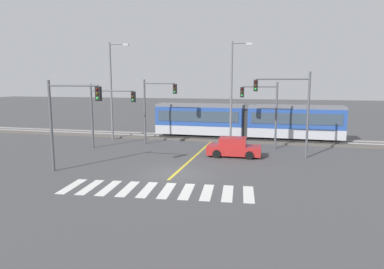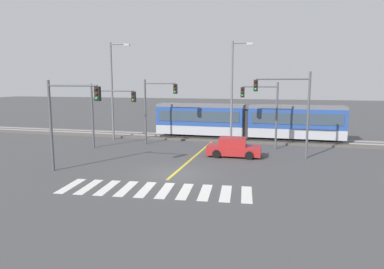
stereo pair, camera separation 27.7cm
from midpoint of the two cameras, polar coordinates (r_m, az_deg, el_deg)
name	(u,v)px [view 1 (the left image)]	position (r m, az deg, el deg)	size (l,w,h in m)	color
ground_plane	(175,174)	(22.16, -3.20, -6.57)	(200.00, 200.00, 0.00)	#474749
track_bed	(214,138)	(35.64, 3.53, -0.58)	(120.00, 4.00, 0.18)	#56514C
rail_near	(213,138)	(34.92, 3.31, -0.54)	(120.00, 0.08, 0.10)	#939399
rail_far	(216,136)	(36.32, 3.74, -0.19)	(120.00, 0.08, 0.10)	#939399
light_rail_tram	(246,120)	(34.94, 8.77, 2.39)	(18.50, 2.64, 3.43)	#B7BAC1
crosswalk_stripe_0	(72,186)	(20.79, -19.76, -8.11)	(0.56, 2.80, 0.01)	silver
crosswalk_stripe_1	(90,187)	(20.31, -16.98, -8.37)	(0.56, 2.80, 0.01)	silver
crosswalk_stripe_2	(109,188)	(19.88, -14.07, -8.62)	(0.56, 2.80, 0.01)	silver
crosswalk_stripe_3	(128,189)	(19.50, -11.04, -8.86)	(0.56, 2.80, 0.01)	silver
crosswalk_stripe_4	(147,190)	(19.18, -7.89, -9.08)	(0.56, 2.80, 0.01)	silver
crosswalk_stripe_5	(167,190)	(18.91, -4.65, -9.28)	(0.56, 2.80, 0.01)	silver
crosswalk_stripe_6	(187,191)	(18.71, -1.31, -9.46)	(0.56, 2.80, 0.01)	silver
crosswalk_stripe_7	(207,192)	(18.57, 2.08, -9.60)	(0.56, 2.80, 0.01)	silver
crosswalk_stripe_8	(228,193)	(18.49, 5.52, -9.72)	(0.56, 2.80, 0.01)	silver
crosswalk_stripe_9	(249,194)	(18.48, 8.98, -9.80)	(0.56, 2.80, 0.01)	silver
lane_centre_line	(195,156)	(27.19, 0.14, -3.68)	(0.20, 13.62, 0.01)	gold
sedan_crossing	(234,148)	(27.27, 6.70, -2.21)	(4.24, 1.99, 1.52)	#B22323
traffic_light_mid_left	(107,107)	(30.86, -14.25, 4.54)	(4.25, 0.38, 5.69)	#515459
traffic_light_far_left	(155,102)	(32.31, -6.40, 5.44)	(3.25, 0.38, 6.09)	#515459
traffic_light_mid_right	(290,102)	(27.44, 15.73, 5.27)	(4.25, 0.38, 6.63)	#515459
traffic_light_far_right	(264,105)	(30.74, 11.63, 4.84)	(3.25, 0.38, 5.85)	#515459
traffic_light_near_left	(67,111)	(23.30, -20.37, 3.62)	(3.75, 0.38, 5.97)	#515459
street_lamp_west	(113,86)	(35.62, -13.32, 7.88)	(2.16, 0.28, 9.75)	slate
street_lamp_centre	(233,88)	(31.80, 6.59, 7.70)	(1.92, 0.28, 9.51)	slate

